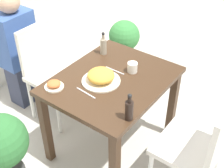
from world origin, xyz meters
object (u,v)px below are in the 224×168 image
object	(u,v)px
side_plate	(54,85)
condiment_bottle	(129,110)
potted_plant_left	(2,149)
sauce_bottle	(103,45)
food_plate	(101,77)
chair_far	(48,68)
chair_near	(200,146)
potted_plant_right	(124,45)
drink_cup	(132,67)
person_figure	(18,51)

from	to	relation	value
side_plate	condiment_bottle	world-z (taller)	condiment_bottle
condiment_bottle	potted_plant_left	distance (m)	0.93
sauce_bottle	potted_plant_left	size ratio (longest dim) A/B	0.28
food_plate	condiment_bottle	xyz separation A→B (m)	(-0.21, -0.39, 0.03)
chair_far	potted_plant_left	world-z (taller)	chair_far
chair_near	potted_plant_right	xyz separation A→B (m)	(0.95, 1.27, -0.09)
chair_far	condiment_bottle	bearing A→B (deg)	-106.30
chair_near	potted_plant_right	world-z (taller)	chair_near
potted_plant_left	drink_cup	bearing A→B (deg)	-22.54
chair_near	sauce_bottle	distance (m)	1.12
side_plate	drink_cup	xyz separation A→B (m)	(0.51, -0.34, 0.02)
side_plate	potted_plant_left	world-z (taller)	side_plate
potted_plant_left	chair_near	bearing A→B (deg)	-54.89
chair_far	food_plate	world-z (taller)	chair_far
drink_cup	person_figure	distance (m)	1.21
potted_plant_left	potted_plant_right	bearing A→B (deg)	5.66
chair_far	side_plate	xyz separation A→B (m)	(-0.36, -0.47, 0.23)
drink_cup	person_figure	bearing A→B (deg)	98.47
drink_cup	potted_plant_left	distance (m)	1.11
drink_cup	person_figure	world-z (taller)	person_figure
food_plate	chair_near	bearing A→B (deg)	-87.38
side_plate	potted_plant_right	bearing A→B (deg)	10.76
food_plate	person_figure	world-z (taller)	person_figure
chair_near	chair_far	bearing A→B (deg)	-92.52
food_plate	sauce_bottle	bearing A→B (deg)	34.97
potted_plant_left	person_figure	world-z (taller)	person_figure
food_plate	side_plate	xyz separation A→B (m)	(-0.26, 0.23, -0.02)
sauce_bottle	person_figure	bearing A→B (deg)	107.23
sauce_bottle	condiment_bottle	distance (m)	0.83
person_figure	food_plate	bearing A→B (deg)	-93.91
chair_near	condiment_bottle	xyz separation A→B (m)	(-0.25, 0.42, 0.28)
drink_cup	chair_near	bearing A→B (deg)	-106.92
potted_plant_left	side_plate	bearing A→B (deg)	-7.86
chair_far	sauce_bottle	xyz separation A→B (m)	(0.23, -0.46, 0.28)
chair_far	sauce_bottle	distance (m)	0.59
drink_cup	side_plate	bearing A→B (deg)	145.91
food_plate	person_figure	distance (m)	1.08
sauce_bottle	drink_cup	bearing A→B (deg)	-103.44
chair_far	condiment_bottle	world-z (taller)	condiment_bottle
side_plate	sauce_bottle	xyz separation A→B (m)	(0.59, 0.00, 0.06)
person_figure	potted_plant_right	bearing A→B (deg)	-32.99
condiment_bottle	person_figure	distance (m)	1.50
chair_far	sauce_bottle	world-z (taller)	sauce_bottle
chair_far	drink_cup	world-z (taller)	chair_far
drink_cup	potted_plant_right	size ratio (longest dim) A/B	0.11
chair_near	condiment_bottle	bearing A→B (deg)	-58.84
sauce_bottle	potted_plant_right	xyz separation A→B (m)	(0.66, 0.24, -0.37)
sauce_bottle	chair_far	bearing A→B (deg)	116.14
chair_far	potted_plant_right	size ratio (longest dim) A/B	1.29
potted_plant_right	chair_near	bearing A→B (deg)	-126.82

